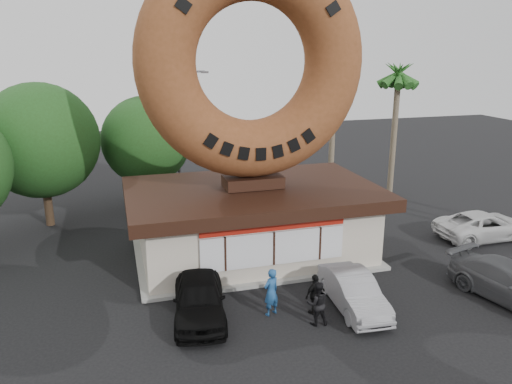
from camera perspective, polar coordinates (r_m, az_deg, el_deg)
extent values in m
plane|color=black|center=(18.40, 4.92, -14.32)|extent=(90.00, 90.00, 0.00)
cube|color=beige|center=(22.92, -0.35, -3.74)|extent=(10.00, 6.00, 3.00)
cube|color=#999993|center=(23.45, -0.35, -7.01)|extent=(10.60, 6.60, 0.15)
cube|color=#3F3F3F|center=(22.44, -0.36, -0.01)|extent=(10.00, 6.00, 0.10)
cube|color=black|center=(22.45, -0.36, -0.14)|extent=(11.20, 7.20, 0.55)
cube|color=silver|center=(20.19, 2.02, -6.45)|extent=(6.00, 0.12, 1.40)
cube|color=#A6190E|center=(19.80, 2.07, -3.80)|extent=(6.00, 0.10, 0.45)
cube|color=black|center=(22.30, -0.36, 1.22)|extent=(2.60, 1.40, 0.50)
torus|color=brown|center=(21.54, -0.39, 14.59)|extent=(9.82, 2.50, 9.82)
cylinder|color=#473321|center=(29.00, -22.75, -0.40)|extent=(0.44, 0.44, 3.30)
sphere|color=#1E4117|center=(28.35, -23.41, 5.41)|extent=(6.00, 6.00, 6.00)
cylinder|color=#473321|center=(30.81, -12.16, 1.03)|extent=(0.44, 0.44, 2.86)
sphere|color=#1E4117|center=(30.25, -12.45, 5.78)|extent=(5.20, 5.20, 5.20)
cylinder|color=#726651|center=(32.05, 8.75, 7.40)|extent=(0.36, 0.36, 9.00)
cylinder|color=#726651|center=(32.46, 15.48, 6.22)|extent=(0.36, 0.36, 8.00)
cylinder|color=#59595E|center=(31.42, -8.93, 6.30)|extent=(0.18, 0.18, 8.00)
cylinder|color=#59595E|center=(31.12, -7.56, 13.49)|extent=(1.80, 0.12, 0.12)
cube|color=#59595E|center=(31.27, -5.89, 13.47)|extent=(0.45, 0.20, 0.12)
imported|color=navy|center=(18.24, 1.74, -11.34)|extent=(0.77, 0.65, 1.78)
imported|color=black|center=(17.81, 7.02, -12.53)|extent=(0.85, 0.71, 1.60)
imported|color=black|center=(18.49, 6.78, -11.50)|extent=(0.97, 0.67, 1.53)
imported|color=black|center=(18.28, -6.52, -11.85)|extent=(2.42, 4.68, 1.52)
imported|color=gray|center=(19.09, 11.08, -11.09)|extent=(1.65, 4.12, 1.33)
imported|color=#55565A|center=(21.54, 27.23, -9.27)|extent=(3.17, 5.29, 1.44)
imported|color=silver|center=(27.66, 24.61, -3.50)|extent=(4.94, 2.29, 1.37)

